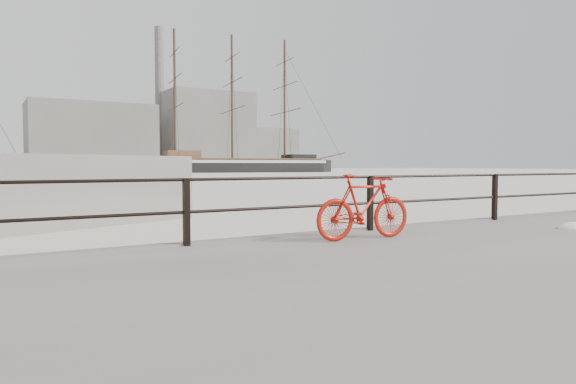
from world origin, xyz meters
name	(u,v)px	position (x,y,z in m)	size (l,w,h in m)	color
ground	(365,248)	(0.00, 0.00, 0.00)	(400.00, 400.00, 0.00)	white
guardrail	(370,203)	(0.00, -0.15, 0.85)	(28.00, 0.10, 1.00)	black
bicycle	(364,207)	(-0.84, -0.99, 0.87)	(1.74, 0.26, 1.05)	#A8140B
snow_mounds	(563,219)	(3.53, -1.67, 0.50)	(26.11, 4.10, 0.37)	white
barque_black	(232,172)	(40.19, 92.98, 0.00)	(53.27, 17.43, 30.61)	black
industrial_west	(92,138)	(20.00, 140.00, 9.00)	(32.00, 18.00, 18.00)	gray
industrial_mid	(206,132)	(55.00, 145.00, 12.00)	(26.00, 20.00, 24.00)	gray
industrial_east	(263,149)	(78.00, 150.00, 7.00)	(20.00, 16.00, 14.00)	gray
smokestack	(160,99)	(42.00, 150.00, 22.00)	(2.80, 2.80, 44.00)	gray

